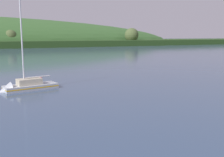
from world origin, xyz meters
The scene contains 2 objects.
sailboat_midwater_white centered at (-17.29, 48.37, 0.21)m, with size 8.56×4.50×13.68m.
mooring_buoy_midchannel centered at (-13.83, 58.54, 0.00)m, with size 0.61×0.61×0.69m.
Camera 1 is at (-19.55, 10.21, 7.51)m, focal length 42.34 mm.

